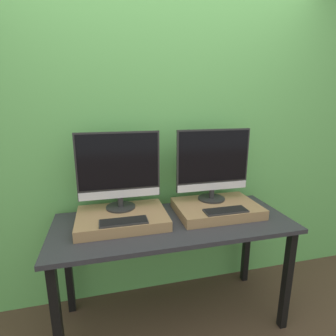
# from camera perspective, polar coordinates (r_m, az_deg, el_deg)

# --- Properties ---
(wall_back) EXTENTS (8.00, 0.04, 2.60)m
(wall_back) POSITION_cam_1_polar(r_m,az_deg,el_deg) (2.06, -1.63, 5.99)
(wall_back) COLOR #66B75B
(wall_back) RESTS_ON ground_plane
(workbench) EXTENTS (1.62, 0.66, 0.80)m
(workbench) POSITION_cam_1_polar(r_m,az_deg,el_deg) (1.88, 1.21, -14.02)
(workbench) COLOR #2D2D33
(workbench) RESTS_ON ground_plane
(wooden_riser_left) EXTENTS (0.59, 0.42, 0.07)m
(wooden_riser_left) POSITION_cam_1_polar(r_m,az_deg,el_deg) (1.83, -9.96, -10.66)
(wooden_riser_left) COLOR #99754C
(wooden_riser_left) RESTS_ON workbench
(monitor_left) EXTENTS (0.56, 0.20, 0.54)m
(monitor_left) POSITION_cam_1_polar(r_m,az_deg,el_deg) (1.81, -10.63, -0.19)
(monitor_left) COLOR #282828
(monitor_left) RESTS_ON wooden_riser_left
(keyboard_left) EXTENTS (0.30, 0.11, 0.01)m
(keyboard_left) POSITION_cam_1_polar(r_m,az_deg,el_deg) (1.68, -9.64, -11.40)
(keyboard_left) COLOR #2D2D2D
(keyboard_left) RESTS_ON wooden_riser_left
(wooden_riser_right) EXTENTS (0.59, 0.42, 0.07)m
(wooden_riser_right) POSITION_cam_1_polar(r_m,az_deg,el_deg) (1.99, 10.51, -8.60)
(wooden_riser_right) COLOR #99754C
(wooden_riser_right) RESTS_ON workbench
(monitor_right) EXTENTS (0.56, 0.20, 0.54)m
(monitor_right) POSITION_cam_1_polar(r_m,az_deg,el_deg) (1.97, 9.78, 1.02)
(monitor_right) COLOR #282828
(monitor_right) RESTS_ON wooden_riser_right
(keyboard_right) EXTENTS (0.30, 0.11, 0.01)m
(keyboard_right) POSITION_cam_1_polar(r_m,az_deg,el_deg) (1.85, 12.44, -9.03)
(keyboard_right) COLOR #2D2D2D
(keyboard_right) RESTS_ON wooden_riser_right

